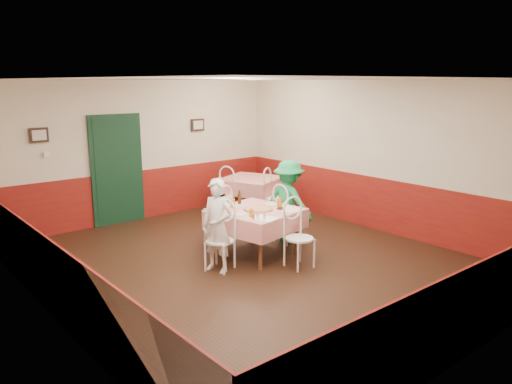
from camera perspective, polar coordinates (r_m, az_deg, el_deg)
floor at (r=7.85m, az=-0.42°, el=-8.12°), size 7.00×7.00×0.00m
ceiling at (r=7.34m, az=-0.45°, el=12.78°), size 7.00×7.00×0.00m
back_wall at (r=10.39m, az=-12.79°, el=4.65°), size 6.00×0.10×2.80m
front_wall at (r=5.31m, az=24.25°, el=-3.51°), size 6.00×0.10×2.80m
left_wall at (r=6.08m, az=-22.91°, el=-1.48°), size 0.10×7.00×2.80m
right_wall at (r=9.63m, az=13.56°, el=4.01°), size 0.10×7.00×2.80m
wainscot_back at (r=10.53m, az=-12.52°, el=-0.21°), size 6.00×0.03×1.00m
wainscot_front at (r=5.62m, az=23.27°, el=-12.35°), size 6.00×0.03×1.00m
wainscot_left at (r=6.34m, az=-22.09°, el=-9.38°), size 0.03×7.00×1.00m
wainscot_right at (r=9.78m, az=13.24°, el=-1.21°), size 0.03×7.00×1.00m
door at (r=10.14m, az=-15.58°, el=2.31°), size 0.96×0.06×2.10m
picture_left at (r=9.56m, az=-23.56°, el=5.98°), size 0.32×0.03×0.26m
picture_right at (r=10.94m, az=-6.67°, el=7.63°), size 0.32×0.03×0.26m
thermostat at (r=9.63m, az=-22.81°, el=3.98°), size 0.10×0.03×0.10m
main_table at (r=8.09m, az=0.00°, el=-4.67°), size 1.43×1.43×0.77m
second_table at (r=10.70m, az=-0.55°, el=-0.39°), size 1.47×1.47×0.77m
chair_left at (r=7.46m, az=-4.16°, el=-5.60°), size 0.55×0.55×0.90m
chair_right at (r=8.72m, az=3.55°, el=-2.92°), size 0.44×0.44×0.90m
chair_far at (r=8.61m, az=-4.38°, el=-3.12°), size 0.51×0.51×0.90m
chair_near at (r=7.58m, az=4.99°, el=-5.32°), size 0.45×0.45×0.90m
chair_second_a at (r=10.24m, az=-3.81°, el=-0.58°), size 0.55×0.55×0.90m
chair_second_b at (r=10.13m, az=2.13°, el=-0.71°), size 0.55×0.55×0.90m
pizza at (r=7.97m, az=0.24°, el=-1.95°), size 0.53×0.53×0.03m
plate_left at (r=7.70m, az=-1.93°, el=-2.54°), size 0.29×0.29×0.01m
plate_right at (r=8.34m, az=1.88°, el=-1.36°), size 0.29×0.29×0.01m
plate_far at (r=8.23m, az=-2.20°, el=-1.54°), size 0.29×0.29×0.01m
glass_a at (r=7.51m, az=-0.50°, el=-2.45°), size 0.08×0.08×0.13m
glass_b at (r=8.13m, az=2.68°, el=-1.24°), size 0.10×0.10×0.15m
glass_c at (r=8.12m, az=-2.67°, el=-1.30°), size 0.09×0.09×0.14m
beer_bottle at (r=8.29m, az=-1.90°, el=-0.71°), size 0.07×0.07×0.22m
shaker_a at (r=7.40m, az=0.19°, el=-2.85°), size 0.04×0.04×0.09m
shaker_b at (r=7.39m, az=0.97°, el=-2.88°), size 0.04×0.04×0.09m
shaker_c at (r=7.42m, az=-0.30°, el=-2.80°), size 0.04×0.04×0.09m
menu_left at (r=7.49m, az=0.87°, el=-3.00°), size 0.41×0.48×0.00m
menu_right at (r=8.06m, az=3.84°, el=-1.92°), size 0.31×0.41×0.00m
wallet at (r=8.03m, az=2.86°, el=-1.88°), size 0.13×0.11×0.02m
diner_left at (r=7.36m, az=-4.46°, el=-3.88°), size 0.49×0.59×1.39m
diner_far at (r=8.61m, az=-4.64°, el=-2.20°), size 0.60×0.49×1.17m
diner_right at (r=8.69m, az=3.77°, el=-1.10°), size 0.65×1.00×1.45m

